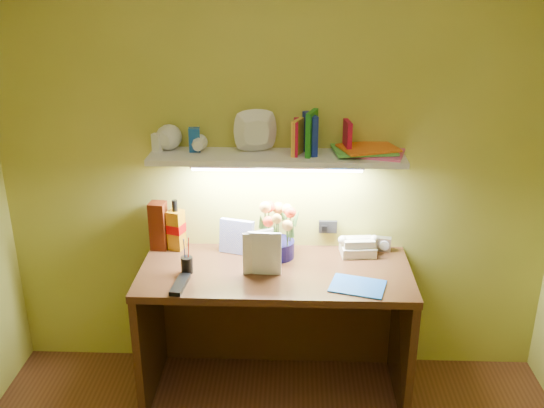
# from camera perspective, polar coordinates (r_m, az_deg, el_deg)

# --- Properties ---
(desk) EXTENTS (1.40, 0.60, 0.75)m
(desk) POSITION_cam_1_polar(r_m,az_deg,el_deg) (3.32, 0.30, -11.94)
(desk) COLOR #34210E
(desk) RESTS_ON ground
(flower_bouquet) EXTENTS (0.26, 0.26, 0.32)m
(flower_bouquet) POSITION_cam_1_polar(r_m,az_deg,el_deg) (3.20, 0.51, -2.35)
(flower_bouquet) COLOR #0C0938
(flower_bouquet) RESTS_ON desk
(telephone) EXTENTS (0.19, 0.15, 0.11)m
(telephone) POSITION_cam_1_polar(r_m,az_deg,el_deg) (3.30, 8.09, -3.84)
(telephone) COLOR #EDE9C9
(telephone) RESTS_ON desk
(desk_clock) EXTENTS (0.08, 0.05, 0.08)m
(desk_clock) POSITION_cam_1_polar(r_m,az_deg,el_deg) (3.38, 10.47, -3.72)
(desk_clock) COLOR #AAAAAF
(desk_clock) RESTS_ON desk
(whisky_bottle) EXTENTS (0.10, 0.10, 0.29)m
(whisky_bottle) POSITION_cam_1_polar(r_m,az_deg,el_deg) (3.34, -9.03, -1.94)
(whisky_bottle) COLOR #A86A08
(whisky_bottle) RESTS_ON desk
(whisky_box) EXTENTS (0.09, 0.09, 0.27)m
(whisky_box) POSITION_cam_1_polar(r_m,az_deg,el_deg) (3.37, -10.62, -2.02)
(whisky_box) COLOR #501807
(whisky_box) RESTS_ON desk
(pen_cup) EXTENTS (0.06, 0.06, 0.15)m
(pen_cup) POSITION_cam_1_polar(r_m,az_deg,el_deg) (3.10, -8.04, -5.19)
(pen_cup) COLOR black
(pen_cup) RESTS_ON desk
(art_card) EXTENTS (0.19, 0.09, 0.19)m
(art_card) POSITION_cam_1_polar(r_m,az_deg,el_deg) (3.28, -3.35, -3.09)
(art_card) COLOR white
(art_card) RESTS_ON desk
(tv_remote) EXTENTS (0.07, 0.20, 0.02)m
(tv_remote) POSITION_cam_1_polar(r_m,az_deg,el_deg) (3.01, -8.65, -7.49)
(tv_remote) COLOR black
(tv_remote) RESTS_ON desk
(blue_folder) EXTENTS (0.30, 0.25, 0.01)m
(blue_folder) POSITION_cam_1_polar(r_m,az_deg,el_deg) (3.01, 8.06, -7.65)
(blue_folder) COLOR blue
(blue_folder) RESTS_ON desk
(desk_book_a) EXTENTS (0.16, 0.09, 0.23)m
(desk_book_a) POSITION_cam_1_polar(r_m,az_deg,el_deg) (3.04, -2.78, -4.78)
(desk_book_a) COLOR white
(desk_book_a) RESTS_ON desk
(desk_book_b) EXTENTS (0.17, 0.03, 0.23)m
(desk_book_b) POSITION_cam_1_polar(r_m,az_deg,el_deg) (3.05, -2.29, -4.60)
(desk_book_b) COLOR white
(desk_book_b) RESTS_ON desk
(wall_shelf) EXTENTS (1.31, 0.30, 0.25)m
(wall_shelf) POSITION_cam_1_polar(r_m,az_deg,el_deg) (3.08, 0.30, 5.08)
(wall_shelf) COLOR white
(wall_shelf) RESTS_ON ground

